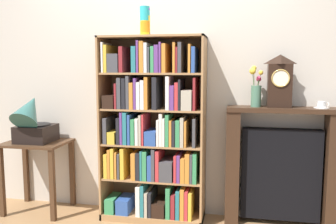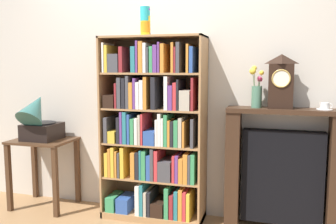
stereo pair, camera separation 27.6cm
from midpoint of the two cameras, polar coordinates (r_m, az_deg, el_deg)
The scene contains 10 objects.
ground_plane at distance 3.48m, azimuth -0.33°, elevation -16.93°, with size 7.45×6.40×0.02m, color #997047.
wall_back at distance 3.47m, azimuth 1.05°, elevation 5.35°, with size 4.45×0.08×2.60m, color beige.
bookshelf at distance 3.30m, azimuth -0.00°, elevation -3.70°, with size 0.94×0.35×1.68m.
cup_stack at distance 3.27m, azimuth -1.12°, elevation 14.12°, with size 0.09×0.09×0.25m.
side_table_left at distance 3.80m, azimuth -17.13°, elevation -6.72°, with size 0.59×0.46×0.69m.
gramophone at distance 3.69m, azimuth -17.79°, elevation -1.11°, with size 0.32×0.45×0.52m.
fireplace_mantel at distance 3.34m, azimuth 19.93°, elevation -8.70°, with size 0.96×0.24×1.06m.
mantel_clock at distance 3.20m, azimuth 19.81°, elevation 4.57°, with size 0.20×0.14×0.45m.
flower_vase at distance 3.19m, azimuth 16.25°, elevation 3.17°, with size 0.12×0.14×0.36m.
teacup_with_saucer at distance 3.25m, azimuth 25.79°, elevation 0.75°, with size 0.13×0.13×0.06m.
Camera 2 is at (1.04, -3.01, 1.41)m, focal length 38.57 mm.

